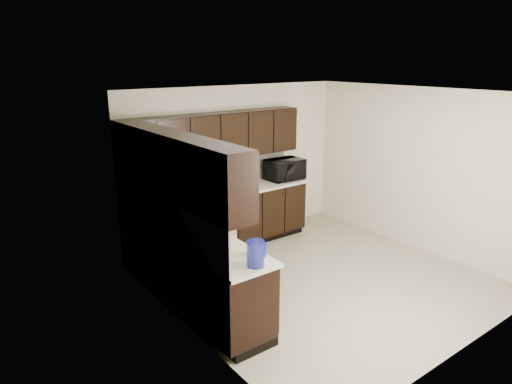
# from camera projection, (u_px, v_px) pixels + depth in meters

# --- Properties ---
(floor) EXTENTS (4.00, 4.00, 0.00)m
(floor) POSITION_uv_depth(u_px,v_px,m) (320.00, 279.00, 6.22)
(floor) COLOR #A8A28B
(floor) RESTS_ON ground
(ceiling) EXTENTS (4.00, 4.00, 0.00)m
(ceiling) POSITION_uv_depth(u_px,v_px,m) (328.00, 93.00, 5.51)
(ceiling) COLOR white
(ceiling) RESTS_ON wall_back
(wall_back) EXTENTS (4.00, 0.02, 2.50)m
(wall_back) POSITION_uv_depth(u_px,v_px,m) (236.00, 164.00, 7.40)
(wall_back) COLOR beige
(wall_back) RESTS_ON floor
(wall_left) EXTENTS (0.02, 4.00, 2.50)m
(wall_left) POSITION_uv_depth(u_px,v_px,m) (186.00, 224.00, 4.72)
(wall_left) COLOR beige
(wall_left) RESTS_ON floor
(wall_right) EXTENTS (0.02, 4.00, 2.50)m
(wall_right) POSITION_uv_depth(u_px,v_px,m) (416.00, 170.00, 7.02)
(wall_right) COLOR beige
(wall_right) RESTS_ON floor
(wall_front) EXTENTS (4.00, 0.02, 2.50)m
(wall_front) POSITION_uv_depth(u_px,v_px,m) (474.00, 239.00, 4.34)
(wall_front) COLOR beige
(wall_front) RESTS_ON floor
(lower_cabinets) EXTENTS (3.00, 2.80, 0.90)m
(lower_cabinets) POSITION_uv_depth(u_px,v_px,m) (213.00, 243.00, 6.38)
(lower_cabinets) COLOR black
(lower_cabinets) RESTS_ON floor
(countertop) EXTENTS (3.03, 2.83, 0.04)m
(countertop) POSITION_uv_depth(u_px,v_px,m) (212.00, 209.00, 6.23)
(countertop) COLOR beige
(countertop) RESTS_ON lower_cabinets
(backsplash) EXTENTS (3.00, 2.80, 0.48)m
(backsplash) POSITION_uv_depth(u_px,v_px,m) (191.00, 190.00, 6.20)
(backsplash) COLOR silver
(backsplash) RESTS_ON countertop
(upper_cabinets) EXTENTS (3.00, 2.80, 0.70)m
(upper_cabinets) POSITION_uv_depth(u_px,v_px,m) (201.00, 147.00, 6.01)
(upper_cabinets) COLOR black
(upper_cabinets) RESTS_ON wall_back
(dishwasher) EXTENTS (0.58, 0.04, 0.78)m
(dishwasher) POSITION_uv_depth(u_px,v_px,m) (220.00, 224.00, 6.75)
(dishwasher) COLOR beige
(dishwasher) RESTS_ON lower_cabinets
(sink) EXTENTS (0.54, 0.82, 0.42)m
(sink) POSITION_uv_depth(u_px,v_px,m) (214.00, 250.00, 5.00)
(sink) COLOR beige
(sink) RESTS_ON countertop
(microwave) EXTENTS (0.62, 0.43, 0.34)m
(microwave) POSITION_uv_depth(u_px,v_px,m) (285.00, 169.00, 7.61)
(microwave) COLOR black
(microwave) RESTS_ON countertop
(soap_bottle_a) EXTENTS (0.10, 0.10, 0.19)m
(soap_bottle_a) POSITION_uv_depth(u_px,v_px,m) (256.00, 248.00, 4.67)
(soap_bottle_a) COLOR gray
(soap_bottle_a) RESTS_ON countertop
(soap_bottle_b) EXTENTS (0.11, 0.11, 0.25)m
(soap_bottle_b) POSITION_uv_depth(u_px,v_px,m) (216.00, 242.00, 4.74)
(soap_bottle_b) COLOR gray
(soap_bottle_b) RESTS_ON countertop
(toaster_oven) EXTENTS (0.41, 0.31, 0.25)m
(toaster_oven) POSITION_uv_depth(u_px,v_px,m) (142.00, 198.00, 6.24)
(toaster_oven) COLOR silver
(toaster_oven) RESTS_ON countertop
(storage_bin) EXTENTS (0.47, 0.39, 0.16)m
(storage_bin) POSITION_uv_depth(u_px,v_px,m) (187.00, 226.00, 5.33)
(storage_bin) COLOR silver
(storage_bin) RESTS_ON countertop
(blue_pitcher) EXTENTS (0.23, 0.23, 0.26)m
(blue_pitcher) POSITION_uv_depth(u_px,v_px,m) (255.00, 254.00, 4.45)
(blue_pitcher) COLOR #0F1491
(blue_pitcher) RESTS_ON countertop
(teal_tumbler) EXTENTS (0.12, 0.12, 0.23)m
(teal_tumbler) POSITION_uv_depth(u_px,v_px,m) (198.00, 215.00, 5.59)
(teal_tumbler) COLOR #0D8495
(teal_tumbler) RESTS_ON countertop
(paper_towel_roll) EXTENTS (0.19, 0.19, 0.34)m
(paper_towel_roll) POSITION_uv_depth(u_px,v_px,m) (189.00, 212.00, 5.55)
(paper_towel_roll) COLOR white
(paper_towel_roll) RESTS_ON countertop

